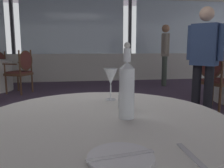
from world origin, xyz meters
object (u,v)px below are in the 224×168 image
(side_plate, at_px, (121,157))
(water_tumbler, at_px, (125,101))
(dining_chair_1_2, at_px, (214,75))
(diner_person_0, at_px, (204,57))
(wine_glass, at_px, (111,77))
(water_bottle, at_px, (127,88))
(dining_chair_0_2, at_px, (22,68))
(dining_chair_1_1, at_px, (219,69))
(diner_person_1, at_px, (165,51))

(side_plate, distance_m, water_tumbler, 0.58)
(water_tumbler, distance_m, dining_chair_1_2, 3.15)
(water_tumbler, bearing_deg, diner_person_0, 51.07)
(side_plate, bearing_deg, water_tumbler, 76.71)
(wine_glass, height_order, dining_chair_1_2, dining_chair_1_2)
(water_bottle, relative_size, water_tumbler, 4.36)
(dining_chair_0_2, xyz_separation_m, dining_chair_1_2, (3.52, -1.96, 0.01))
(wine_glass, xyz_separation_m, dining_chair_1_1, (3.07, 3.55, -0.33))
(side_plate, distance_m, wine_glass, 0.78)
(dining_chair_1_1, distance_m, diner_person_0, 2.32)
(side_plate, height_order, wine_glass, wine_glass)
(dining_chair_0_2, relative_size, dining_chair_1_2, 0.99)
(side_plate, xyz_separation_m, diner_person_0, (1.72, 2.54, 0.18))
(water_tumbler, bearing_deg, dining_chair_1_2, 49.53)
(side_plate, distance_m, dining_chair_1_2, 3.67)
(dining_chair_1_2, bearing_deg, wine_glass, -157.89)
(side_plate, relative_size, diner_person_0, 0.12)
(dining_chair_0_2, relative_size, diner_person_0, 0.61)
(wine_glass, distance_m, dining_chair_1_1, 4.71)
(water_bottle, height_order, dining_chair_0_2, water_bottle)
(water_bottle, height_order, diner_person_0, diner_person_0)
(side_plate, relative_size, wine_glass, 1.03)
(dining_chair_1_1, bearing_deg, side_plate, -30.39)
(dining_chair_1_1, height_order, diner_person_0, diner_person_0)
(wine_glass, xyz_separation_m, dining_chair_0_2, (-1.43, 4.15, -0.30))
(diner_person_1, bearing_deg, water_bottle, -94.69)
(dining_chair_0_2, bearing_deg, diner_person_1, -144.52)
(dining_chair_0_2, height_order, dining_chair_1_2, dining_chair_1_2)
(side_plate, xyz_separation_m, diner_person_1, (2.29, 5.50, 0.20))
(water_tumbler, bearing_deg, wine_glass, 103.79)
(dining_chair_1_1, xyz_separation_m, dining_chair_1_2, (-0.98, -1.37, 0.04))
(diner_person_0, bearing_deg, water_bottle, 12.84)
(wine_glass, relative_size, diner_person_1, 0.12)
(dining_chair_1_1, bearing_deg, dining_chair_0_2, -91.79)
(dining_chair_1_1, xyz_separation_m, diner_person_1, (-0.86, 1.18, 0.39))
(water_bottle, height_order, dining_chair_1_1, water_bottle)
(dining_chair_0_2, height_order, diner_person_1, diner_person_1)
(water_bottle, relative_size, diner_person_1, 0.21)
(side_plate, xyz_separation_m, dining_chair_1_1, (3.16, 4.32, -0.19))
(water_bottle, xyz_separation_m, dining_chair_1_1, (3.05, 3.93, -0.33))
(diner_person_0, bearing_deg, dining_chair_1_1, -168.80)
(water_tumbler, xyz_separation_m, diner_person_1, (2.16, 4.94, 0.16))
(dining_chair_1_2, height_order, diner_person_1, diner_person_1)
(dining_chair_1_1, relative_size, dining_chair_1_2, 0.96)
(side_plate, bearing_deg, wine_glass, 83.74)
(side_plate, xyz_separation_m, water_bottle, (0.10, 0.39, 0.13))
(water_tumbler, height_order, dining_chair_0_2, dining_chair_0_2)
(water_tumbler, bearing_deg, dining_chair_0_2, 108.75)
(water_tumbler, relative_size, diner_person_1, 0.05)
(water_bottle, bearing_deg, diner_person_0, 52.91)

